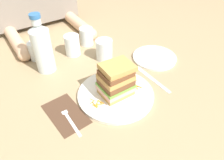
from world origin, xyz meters
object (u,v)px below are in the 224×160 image
Objects in this scene: sandwich at (117,80)px; side_plate at (154,57)px; napkin_dark at (66,114)px; empty_tumbler_0 at (86,36)px; main_plate at (116,94)px; empty_tumbler_1 at (36,51)px; juice_glass at (104,51)px; water_bottle at (42,47)px; knife at (153,80)px; fork at (68,117)px; empty_tumbler_2 at (72,45)px.

side_plate is at bearing 19.90° from sandwich.
empty_tumbler_0 reaches higher than napkin_dark.
main_plate is 2.29× the size of sandwich.
main_plate is 0.43m from empty_tumbler_1.
water_bottle is (-0.25, 0.07, 0.07)m from juice_glass.
sandwich reaches higher than main_plate.
empty_tumbler_0 is at bearing 77.38° from main_plate.
knife is at bearing -4.45° from napkin_dark.
water_bottle reaches higher than main_plate.
fork is 0.67× the size of water_bottle.
water_bottle is at bearing 81.77° from napkin_dark.
fork is 0.49m from side_plate.
water_bottle is (-0.16, 0.30, 0.10)m from main_plate.
main_plate is 1.40× the size of knife.
empty_tumbler_2 reaches higher than napkin_dark.
empty_tumbler_2 is at bearing -154.99° from empty_tumbler_0.
empty_tumbler_2 is (-0.01, 0.34, -0.02)m from sandwich.
empty_tumbler_0 reaches higher than empty_tumbler_1.
sandwich is 0.25m from juice_glass.
water_bottle is 3.01× the size of empty_tumbler_1.
side_plate is at bearing -39.33° from empty_tumbler_2.
empty_tumbler_0 reaches higher than side_plate.
empty_tumbler_1 reaches higher than fork.
water_bottle reaches higher than empty_tumbler_0.
water_bottle is (-0.16, 0.29, 0.04)m from sandwich.
napkin_dark is 0.36m from juice_glass.
sandwich is 0.62× the size of side_plate.
sandwich is at bearing -67.52° from empty_tumbler_1.
empty_tumbler_2 is (0.19, 0.32, 0.05)m from napkin_dark.
side_plate is (0.48, 0.11, 0.00)m from fork.
knife is (0.37, -0.03, 0.00)m from napkin_dark.
side_plate is (0.28, 0.10, -0.00)m from main_plate.
empty_tumbler_2 reaches higher than main_plate.
fork is 0.41m from empty_tumbler_1.
water_bottle is at bearing 117.87° from main_plate.
empty_tumbler_2 is (-0.19, 0.35, 0.05)m from knife.
juice_glass reaches higher than empty_tumbler_1.
fork is 0.37m from knife.
empty_tumbler_0 is 0.25m from empty_tumbler_1.
side_plate reaches higher than fork.
juice_glass reaches higher than knife.
main_plate is 0.34m from empty_tumbler_2.
water_bottle is 0.27m from empty_tumbler_0.
water_bottle reaches higher than knife.
empty_tumbler_2 is (-0.01, 0.34, 0.04)m from main_plate.
knife is at bearing -3.47° from sandwich.
water_bottle is at bearing -162.40° from empty_tumbler_2.
empty_tumbler_1 is (-0.34, 0.41, 0.04)m from knife.
napkin_dark is 1.05× the size of fork.
empty_tumbler_0 is at bearing 77.46° from sandwich.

